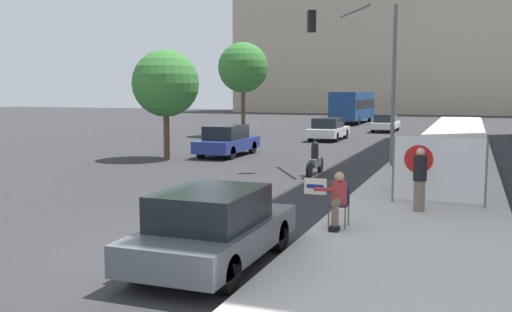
{
  "coord_description": "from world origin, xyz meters",
  "views": [
    {
      "loc": [
        5.4,
        -9.83,
        3.19
      ],
      "look_at": [
        0.26,
        3.77,
        1.52
      ],
      "focal_mm": 40.0,
      "sensor_mm": 36.0,
      "label": 1
    }
  ],
  "objects_px": {
    "parked_car_curbside": "(213,227)",
    "car_on_road_midblock": "(328,129)",
    "car_on_road_nearest": "(227,141)",
    "seated_protester": "(337,197)",
    "pedestrian_behind": "(397,165)",
    "car_on_road_distant": "(386,123)",
    "traffic_light_pole": "(365,57)",
    "jogger_on_sidewalk": "(420,179)",
    "street_tree_midblock": "(243,68)",
    "protest_banner": "(438,169)",
    "city_bus_on_road": "(353,105)",
    "street_tree_near_curb": "(166,84)",
    "motorcycle_on_road": "(315,161)"
  },
  "relations": [
    {
      "from": "parked_car_curbside",
      "to": "car_on_road_midblock",
      "type": "bearing_deg",
      "value": 99.11
    },
    {
      "from": "car_on_road_nearest",
      "to": "seated_protester",
      "type": "bearing_deg",
      "value": -57.48
    },
    {
      "from": "pedestrian_behind",
      "to": "car_on_road_distant",
      "type": "xyz_separation_m",
      "value": [
        -4.21,
        27.75,
        -0.28
      ]
    },
    {
      "from": "traffic_light_pole",
      "to": "seated_protester",
      "type": "bearing_deg",
      "value": -82.87
    },
    {
      "from": "pedestrian_behind",
      "to": "car_on_road_midblock",
      "type": "distance_m",
      "value": 19.92
    },
    {
      "from": "traffic_light_pole",
      "to": "parked_car_curbside",
      "type": "bearing_deg",
      "value": -91.05
    },
    {
      "from": "seated_protester",
      "to": "car_on_road_nearest",
      "type": "height_order",
      "value": "car_on_road_nearest"
    },
    {
      "from": "jogger_on_sidewalk",
      "to": "street_tree_midblock",
      "type": "height_order",
      "value": "street_tree_midblock"
    },
    {
      "from": "protest_banner",
      "to": "parked_car_curbside",
      "type": "height_order",
      "value": "protest_banner"
    },
    {
      "from": "protest_banner",
      "to": "street_tree_midblock",
      "type": "bearing_deg",
      "value": 123.41
    },
    {
      "from": "pedestrian_behind",
      "to": "protest_banner",
      "type": "distance_m",
      "value": 2.13
    },
    {
      "from": "pedestrian_behind",
      "to": "city_bus_on_road",
      "type": "height_order",
      "value": "city_bus_on_road"
    },
    {
      "from": "jogger_on_sidewalk",
      "to": "parked_car_curbside",
      "type": "height_order",
      "value": "jogger_on_sidewalk"
    },
    {
      "from": "car_on_road_midblock",
      "to": "city_bus_on_road",
      "type": "bearing_deg",
      "value": 96.5
    },
    {
      "from": "car_on_road_midblock",
      "to": "car_on_road_distant",
      "type": "bearing_deg",
      "value": 75.03
    },
    {
      "from": "pedestrian_behind",
      "to": "traffic_light_pole",
      "type": "distance_m",
      "value": 7.02
    },
    {
      "from": "parked_car_curbside",
      "to": "street_tree_near_curb",
      "type": "height_order",
      "value": "street_tree_near_curb"
    },
    {
      "from": "traffic_light_pole",
      "to": "motorcycle_on_road",
      "type": "bearing_deg",
      "value": -121.65
    },
    {
      "from": "protest_banner",
      "to": "traffic_light_pole",
      "type": "height_order",
      "value": "traffic_light_pole"
    },
    {
      "from": "traffic_light_pole",
      "to": "parked_car_curbside",
      "type": "xyz_separation_m",
      "value": [
        -0.26,
        -13.86,
        -3.8
      ]
    },
    {
      "from": "jogger_on_sidewalk",
      "to": "pedestrian_behind",
      "type": "bearing_deg",
      "value": -46.86
    },
    {
      "from": "parked_car_curbside",
      "to": "street_tree_midblock",
      "type": "xyz_separation_m",
      "value": [
        -10.76,
        28.12,
        4.07
      ]
    },
    {
      "from": "seated_protester",
      "to": "car_on_road_distant",
      "type": "bearing_deg",
      "value": 113.59
    },
    {
      "from": "jogger_on_sidewalk",
      "to": "car_on_road_distant",
      "type": "distance_m",
      "value": 30.85
    },
    {
      "from": "street_tree_midblock",
      "to": "city_bus_on_road",
      "type": "bearing_deg",
      "value": 77.1
    },
    {
      "from": "car_on_road_midblock",
      "to": "city_bus_on_road",
      "type": "xyz_separation_m",
      "value": [
        -2.23,
        19.58,
        1.05
      ]
    },
    {
      "from": "traffic_light_pole",
      "to": "car_on_road_midblock",
      "type": "distance_m",
      "value": 14.37
    },
    {
      "from": "city_bus_on_road",
      "to": "street_tree_near_curb",
      "type": "xyz_separation_m",
      "value": [
        -2.47,
        -32.32,
        1.74
      ]
    },
    {
      "from": "parked_car_curbside",
      "to": "city_bus_on_road",
      "type": "relative_size",
      "value": 0.38
    },
    {
      "from": "seated_protester",
      "to": "pedestrian_behind",
      "type": "bearing_deg",
      "value": 99.8
    },
    {
      "from": "traffic_light_pole",
      "to": "car_on_road_distant",
      "type": "xyz_separation_m",
      "value": [
        -2.18,
        22.04,
        -3.83
      ]
    },
    {
      "from": "pedestrian_behind",
      "to": "parked_car_curbside",
      "type": "distance_m",
      "value": 8.46
    },
    {
      "from": "jogger_on_sidewalk",
      "to": "seated_protester",
      "type": "bearing_deg",
      "value": 81.92
    },
    {
      "from": "car_on_road_midblock",
      "to": "street_tree_near_curb",
      "type": "distance_m",
      "value": 13.86
    },
    {
      "from": "street_tree_near_curb",
      "to": "parked_car_curbside",
      "type": "bearing_deg",
      "value": -57.59
    },
    {
      "from": "protest_banner",
      "to": "car_on_road_midblock",
      "type": "xyz_separation_m",
      "value": [
        -7.86,
        20.5,
        -0.4
      ]
    },
    {
      "from": "car_on_road_midblock",
      "to": "city_bus_on_road",
      "type": "distance_m",
      "value": 19.74
    },
    {
      "from": "seated_protester",
      "to": "protest_banner",
      "type": "bearing_deg",
      "value": 77.55
    },
    {
      "from": "traffic_light_pole",
      "to": "car_on_road_distant",
      "type": "relative_size",
      "value": 1.43
    },
    {
      "from": "seated_protester",
      "to": "pedestrian_behind",
      "type": "relative_size",
      "value": 0.77
    },
    {
      "from": "car_on_road_distant",
      "to": "jogger_on_sidewalk",
      "type": "bearing_deg",
      "value": -80.5
    },
    {
      "from": "protest_banner",
      "to": "car_on_road_distant",
      "type": "bearing_deg",
      "value": 100.51
    },
    {
      "from": "car_on_road_nearest",
      "to": "street_tree_midblock",
      "type": "bearing_deg",
      "value": 108.34
    },
    {
      "from": "pedestrian_behind",
      "to": "car_on_road_midblock",
      "type": "height_order",
      "value": "pedestrian_behind"
    },
    {
      "from": "pedestrian_behind",
      "to": "car_on_road_nearest",
      "type": "bearing_deg",
      "value": 116.57
    },
    {
      "from": "parked_car_curbside",
      "to": "motorcycle_on_road",
      "type": "height_order",
      "value": "parked_car_curbside"
    },
    {
      "from": "car_on_road_nearest",
      "to": "street_tree_midblock",
      "type": "distance_m",
      "value": 13.08
    },
    {
      "from": "parked_car_curbside",
      "to": "jogger_on_sidewalk",
      "type": "bearing_deg",
      "value": 59.93
    },
    {
      "from": "jogger_on_sidewalk",
      "to": "protest_banner",
      "type": "relative_size",
      "value": 0.67
    },
    {
      "from": "car_on_road_midblock",
      "to": "traffic_light_pole",
      "type": "bearing_deg",
      "value": -70.72
    }
  ]
}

